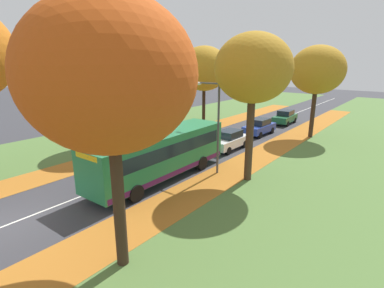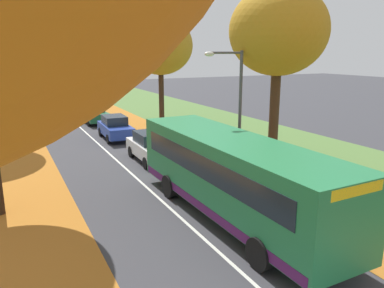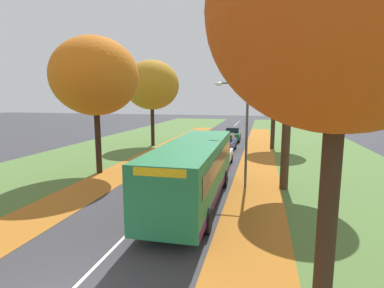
{
  "view_description": "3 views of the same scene",
  "coord_description": "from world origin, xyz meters",
  "px_view_note": "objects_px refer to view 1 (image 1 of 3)",
  "views": [
    {
      "loc": [
        14.24,
        -4.57,
        7.32
      ],
      "look_at": [
        1.74,
        11.51,
        1.59
      ],
      "focal_mm": 28.0,
      "sensor_mm": 36.0,
      "label": 1
    },
    {
      "loc": [
        -5.37,
        -2.39,
        5.9
      ],
      "look_at": [
        1.26,
        10.69,
        2.32
      ],
      "focal_mm": 35.0,
      "sensor_mm": 36.0,
      "label": 2
    },
    {
      "loc": [
        4.81,
        -5.47,
        5.12
      ],
      "look_at": [
        0.81,
        11.59,
        2.38
      ],
      "focal_mm": 28.0,
      "sensor_mm": 36.0,
      "label": 3
    }
  ],
  "objects_px": {
    "bus": "(160,153)",
    "tree_left_mid": "(204,69)",
    "tree_right_nearest": "(110,76)",
    "tree_right_near": "(253,69)",
    "tree_left_near": "(128,71)",
    "car_white_lead": "(229,140)",
    "car_green_third_in_line": "(285,117)",
    "tree_right_mid": "(317,70)",
    "streetlamp_right": "(214,118)",
    "car_blue_following": "(259,127)"
  },
  "relations": [
    {
      "from": "tree_right_mid",
      "to": "streetlamp_right",
      "type": "height_order",
      "value": "tree_right_mid"
    },
    {
      "from": "tree_left_mid",
      "to": "streetlamp_right",
      "type": "bearing_deg",
      "value": -52.0
    },
    {
      "from": "tree_left_near",
      "to": "tree_right_nearest",
      "type": "xyz_separation_m",
      "value": [
        12.24,
        -11.11,
        0.39
      ]
    },
    {
      "from": "tree_left_mid",
      "to": "tree_right_near",
      "type": "bearing_deg",
      "value": -45.29
    },
    {
      "from": "tree_right_nearest",
      "to": "streetlamp_right",
      "type": "xyz_separation_m",
      "value": [
        -2.65,
        9.95,
        -3.11
      ]
    },
    {
      "from": "tree_right_near",
      "to": "car_green_third_in_line",
      "type": "xyz_separation_m",
      "value": [
        -4.64,
        18.19,
        -6.0
      ]
    },
    {
      "from": "tree_left_mid",
      "to": "car_green_third_in_line",
      "type": "bearing_deg",
      "value": 34.45
    },
    {
      "from": "tree_left_mid",
      "to": "tree_right_nearest",
      "type": "distance_m",
      "value": 26.26
    },
    {
      "from": "bus",
      "to": "tree_left_mid",
      "type": "bearing_deg",
      "value": 116.93
    },
    {
      "from": "car_blue_following",
      "to": "bus",
      "type": "bearing_deg",
      "value": -89.17
    },
    {
      "from": "streetlamp_right",
      "to": "car_white_lead",
      "type": "relative_size",
      "value": 1.42
    },
    {
      "from": "tree_left_near",
      "to": "streetlamp_right",
      "type": "height_order",
      "value": "tree_left_near"
    },
    {
      "from": "tree_right_mid",
      "to": "car_white_lead",
      "type": "xyz_separation_m",
      "value": [
        -4.16,
        -8.57,
        -5.61
      ]
    },
    {
      "from": "tree_right_nearest",
      "to": "tree_right_near",
      "type": "distance_m",
      "value": 10.2
    },
    {
      "from": "tree_right_mid",
      "to": "car_white_lead",
      "type": "height_order",
      "value": "tree_right_mid"
    },
    {
      "from": "streetlamp_right",
      "to": "bus",
      "type": "height_order",
      "value": "streetlamp_right"
    },
    {
      "from": "car_green_third_in_line",
      "to": "tree_left_near",
      "type": "bearing_deg",
      "value": -113.2
    },
    {
      "from": "tree_left_near",
      "to": "bus",
      "type": "distance_m",
      "value": 9.9
    },
    {
      "from": "tree_left_near",
      "to": "car_white_lead",
      "type": "relative_size",
      "value": 2.14
    },
    {
      "from": "tree_left_mid",
      "to": "car_white_lead",
      "type": "relative_size",
      "value": 2.11
    },
    {
      "from": "tree_left_near",
      "to": "tree_right_nearest",
      "type": "relative_size",
      "value": 0.96
    },
    {
      "from": "tree_right_nearest",
      "to": "bus",
      "type": "height_order",
      "value": "tree_right_nearest"
    },
    {
      "from": "car_green_third_in_line",
      "to": "car_white_lead",
      "type": "bearing_deg",
      "value": -88.95
    },
    {
      "from": "tree_left_near",
      "to": "streetlamp_right",
      "type": "xyz_separation_m",
      "value": [
        9.59,
        -1.16,
        -2.72
      ]
    },
    {
      "from": "car_white_lead",
      "to": "streetlamp_right",
      "type": "bearing_deg",
      "value": -69.74
    },
    {
      "from": "streetlamp_right",
      "to": "car_white_lead",
      "type": "bearing_deg",
      "value": 110.26
    },
    {
      "from": "bus",
      "to": "car_green_third_in_line",
      "type": "height_order",
      "value": "bus"
    },
    {
      "from": "tree_left_mid",
      "to": "tree_right_nearest",
      "type": "height_order",
      "value": "tree_right_nearest"
    },
    {
      "from": "car_white_lead",
      "to": "tree_right_near",
      "type": "bearing_deg",
      "value": -48.69
    },
    {
      "from": "tree_left_near",
      "to": "car_white_lead",
      "type": "distance_m",
      "value": 10.35
    },
    {
      "from": "tree_right_mid",
      "to": "bus",
      "type": "relative_size",
      "value": 0.83
    },
    {
      "from": "car_white_lead",
      "to": "car_green_third_in_line",
      "type": "xyz_separation_m",
      "value": [
        -0.24,
        13.19,
        0.0
      ]
    },
    {
      "from": "tree_right_nearest",
      "to": "car_white_lead",
      "type": "distance_m",
      "value": 16.99
    },
    {
      "from": "tree_left_near",
      "to": "car_green_third_in_line",
      "type": "height_order",
      "value": "tree_left_near"
    },
    {
      "from": "tree_left_mid",
      "to": "tree_right_near",
      "type": "height_order",
      "value": "tree_left_mid"
    },
    {
      "from": "tree_left_mid",
      "to": "tree_right_mid",
      "type": "height_order",
      "value": "tree_left_mid"
    },
    {
      "from": "car_green_third_in_line",
      "to": "tree_left_mid",
      "type": "bearing_deg",
      "value": -145.55
    },
    {
      "from": "streetlamp_right",
      "to": "tree_right_nearest",
      "type": "bearing_deg",
      "value": -75.1
    },
    {
      "from": "tree_left_mid",
      "to": "car_blue_following",
      "type": "relative_size",
      "value": 2.1
    },
    {
      "from": "streetlamp_right",
      "to": "car_white_lead",
      "type": "height_order",
      "value": "streetlamp_right"
    },
    {
      "from": "tree_left_mid",
      "to": "tree_right_mid",
      "type": "xyz_separation_m",
      "value": [
        12.36,
        0.84,
        0.06
      ]
    },
    {
      "from": "car_blue_following",
      "to": "car_green_third_in_line",
      "type": "height_order",
      "value": "same"
    },
    {
      "from": "tree_left_near",
      "to": "car_blue_following",
      "type": "height_order",
      "value": "tree_left_near"
    },
    {
      "from": "tree_left_mid",
      "to": "car_blue_following",
      "type": "bearing_deg",
      "value": -9.59
    },
    {
      "from": "streetlamp_right",
      "to": "bus",
      "type": "bearing_deg",
      "value": -123.21
    },
    {
      "from": "tree_left_mid",
      "to": "car_white_lead",
      "type": "height_order",
      "value": "tree_left_mid"
    },
    {
      "from": "tree_right_nearest",
      "to": "car_blue_following",
      "type": "bearing_deg",
      "value": 102.68
    },
    {
      "from": "car_white_lead",
      "to": "car_green_third_in_line",
      "type": "distance_m",
      "value": 13.19
    },
    {
      "from": "tree_left_mid",
      "to": "tree_right_near",
      "type": "xyz_separation_m",
      "value": [
        12.6,
        -12.73,
        0.46
      ]
    },
    {
      "from": "streetlamp_right",
      "to": "car_white_lead",
      "type": "xyz_separation_m",
      "value": [
        -1.94,
        5.25,
        -2.92
      ]
    }
  ]
}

